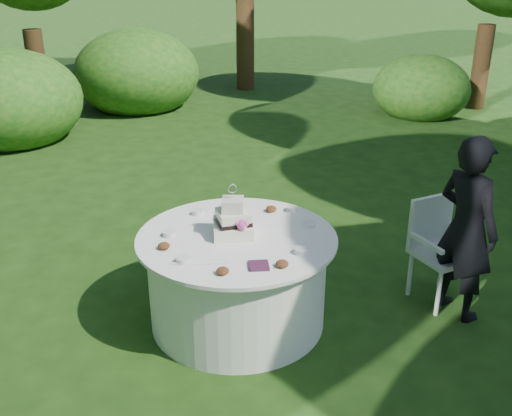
# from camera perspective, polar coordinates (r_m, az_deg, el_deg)

# --- Properties ---
(ground) EXTENTS (80.00, 80.00, 0.00)m
(ground) POSITION_cam_1_polar(r_m,az_deg,el_deg) (5.02, -1.73, -10.61)
(ground) COLOR #17330E
(ground) RESTS_ON ground
(napkins) EXTENTS (0.14, 0.14, 0.02)m
(napkins) POSITION_cam_1_polar(r_m,az_deg,el_deg) (4.19, 0.27, -5.51)
(napkins) COLOR #421C37
(napkins) RESTS_ON table
(feather_plume) EXTENTS (0.48, 0.07, 0.01)m
(feather_plume) POSITION_cam_1_polar(r_m,az_deg,el_deg) (4.26, -5.18, -5.13)
(feather_plume) COLOR white
(feather_plume) RESTS_ON table
(guest) EXTENTS (0.58, 0.67, 1.54)m
(guest) POSITION_cam_1_polar(r_m,az_deg,el_deg) (5.04, 19.41, -1.85)
(guest) COLOR black
(guest) RESTS_ON ground
(table) EXTENTS (1.56, 1.56, 0.77)m
(table) POSITION_cam_1_polar(r_m,az_deg,el_deg) (4.81, -1.79, -6.77)
(table) COLOR white
(table) RESTS_ON ground
(cake) EXTENTS (0.31, 0.32, 0.42)m
(cake) POSITION_cam_1_polar(r_m,az_deg,el_deg) (4.61, -2.18, -1.28)
(cake) COLOR silver
(cake) RESTS_ON table
(chair) EXTENTS (0.57, 0.57, 0.90)m
(chair) POSITION_cam_1_polar(r_m,az_deg,el_deg) (5.32, 16.93, -3.14)
(chair) COLOR silver
(chair) RESTS_ON ground
(votives) EXTENTS (1.21, 0.93, 0.04)m
(votives) POSITION_cam_1_polar(r_m,az_deg,el_deg) (4.67, -1.25, -2.15)
(votives) COLOR silver
(votives) RESTS_ON table
(petal_cups) EXTENTS (0.96, 1.11, 0.05)m
(petal_cups) POSITION_cam_1_polar(r_m,az_deg,el_deg) (4.44, -1.94, -3.57)
(petal_cups) COLOR #562D16
(petal_cups) RESTS_ON table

